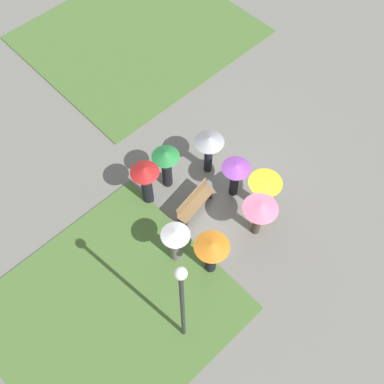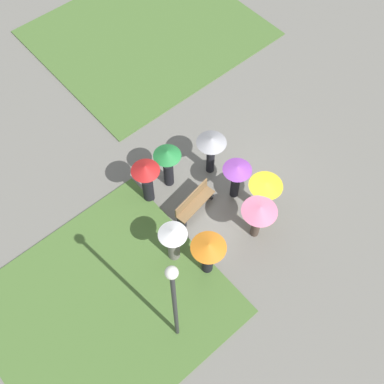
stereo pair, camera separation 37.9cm
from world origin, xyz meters
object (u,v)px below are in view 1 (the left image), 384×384
Objects in this scene: park_bench at (194,202)px; crowd_person_yellow at (264,187)px; lamp_post at (182,299)px; crowd_person_grey at (209,146)px; crowd_person_green at (166,163)px; crowd_person_white at (176,241)px; crowd_person_pink at (260,210)px; crowd_person_red at (146,179)px; crowd_person_purple at (236,173)px; crowd_person_orange at (211,251)px.

park_bench is 0.99× the size of crowd_person_yellow.
lamp_post reaches higher than crowd_person_grey.
crowd_person_green is (0.06, 1.44, 0.83)m from park_bench.
crowd_person_white is 2.87m from crowd_person_pink.
crowd_person_pink is at bearing -70.51° from crowd_person_yellow.
crowd_person_red is at bearing -150.66° from crowd_person_yellow.
crowd_person_yellow is at bearing 58.79° from crowd_person_pink.
crowd_person_green is at bearing -163.15° from crowd_person_yellow.
crowd_person_white reaches higher than crowd_person_purple.
crowd_person_yellow is (3.46, -0.60, 0.06)m from crowd_person_white.
crowd_person_yellow is (0.29, -1.05, -0.04)m from crowd_person_purple.
crowd_person_grey is at bearing 49.83° from crowd_person_orange.
lamp_post is 5.27m from crowd_person_red.
crowd_person_orange is at bearing 144.20° from crowd_person_green.
crowd_person_purple is 2.40m from crowd_person_green.
crowd_person_red is (0.77, 2.32, 0.16)m from crowd_person_white.
crowd_person_orange reaches higher than crowd_person_pink.
crowd_person_white is 2.94m from crowd_person_green.
crowd_person_pink is at bearing 160.94° from crowd_person_purple.
park_bench is 1.67m from crowd_person_green.
lamp_post reaches higher than crowd_person_orange.
crowd_person_pink reaches higher than crowd_person_yellow.
park_bench is at bearing 161.30° from crowd_person_green.
crowd_person_grey is (0.61, 2.95, -0.01)m from crowd_person_pink.
crowd_person_orange is 3.64m from crowd_person_green.
crowd_person_white is at bearing 127.51° from crowd_person_green.
lamp_post reaches higher than crowd_person_pink.
crowd_person_pink is (4.18, 0.88, -1.76)m from lamp_post.
lamp_post is 4.62m from crowd_person_pink.
lamp_post is at bearing -151.98° from crowd_person_orange.
crowd_person_yellow reaches higher than park_bench.
crowd_person_red reaches higher than crowd_person_yellow.
crowd_person_orange is (-1.15, -1.99, 0.85)m from park_bench.
crowd_person_white is 1.02× the size of crowd_person_pink.
crowd_person_pink is 3.63m from crowd_person_green.
crowd_person_orange reaches higher than crowd_person_purple.
crowd_person_green is 1.01× the size of crowd_person_grey.
crowd_person_green is 0.95× the size of crowd_person_red.
park_bench is 1.88m from crowd_person_red.
lamp_post is 2.75× the size of crowd_person_white.
crowd_person_red is (0.25, 3.38, 0.02)m from crowd_person_orange.
crowd_person_purple is at bearing -159.52° from crowd_person_green.
crowd_person_orange is at bearing 134.53° from crowd_person_grey.
crowd_person_purple is (0.56, 1.60, -0.16)m from crowd_person_pink.
lamp_post is 2.80× the size of crowd_person_pink.
crowd_person_yellow is 2.42m from crowd_person_grey.
crowd_person_orange reaches higher than park_bench.
crowd_person_purple is 3.05m from crowd_person_orange.
crowd_person_pink is 0.90× the size of crowd_person_red.
crowd_person_orange reaches higher than crowd_person_yellow.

